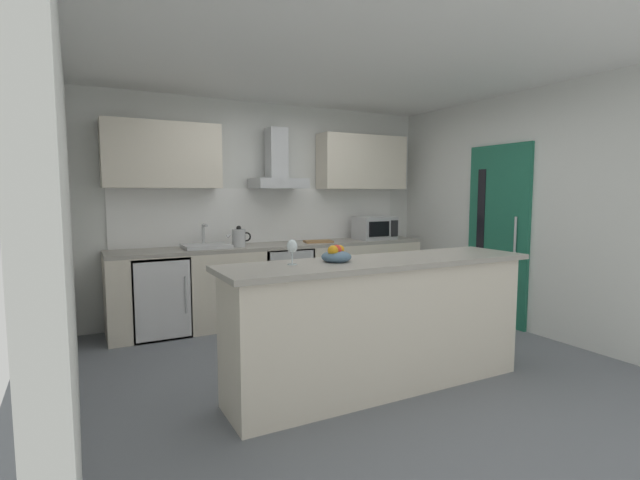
{
  "coord_description": "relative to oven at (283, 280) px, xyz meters",
  "views": [
    {
      "loc": [
        -2.14,
        -3.6,
        1.51
      ],
      "look_at": [
        -0.03,
        0.42,
        1.05
      ],
      "focal_mm": 26.32,
      "sensor_mm": 36.0,
      "label": 1
    }
  ],
  "objects": [
    {
      "name": "ground",
      "position": [
        -0.04,
        -1.53,
        -0.47
      ],
      "size": [
        5.34,
        4.75,
        0.02
      ],
      "primitive_type": "cube",
      "color": "slate"
    },
    {
      "name": "ceiling",
      "position": [
        -0.04,
        -1.53,
        2.15
      ],
      "size": [
        5.34,
        4.75,
        0.02
      ],
      "primitive_type": "cube",
      "color": "white"
    },
    {
      "name": "wall_back",
      "position": [
        -0.04,
        0.41,
        0.84
      ],
      "size": [
        5.34,
        0.12,
        2.6
      ],
      "primitive_type": "cube",
      "color": "silver",
      "rests_on": "ground"
    },
    {
      "name": "wall_left",
      "position": [
        -2.27,
        -1.53,
        0.84
      ],
      "size": [
        0.12,
        4.75,
        2.6
      ],
      "primitive_type": "cube",
      "color": "silver",
      "rests_on": "ground"
    },
    {
      "name": "wall_right",
      "position": [
        2.19,
        -1.53,
        0.84
      ],
      "size": [
        0.12,
        4.75,
        2.6
      ],
      "primitive_type": "cube",
      "color": "silver",
      "rests_on": "ground"
    },
    {
      "name": "backsplash_tile",
      "position": [
        -0.04,
        0.33,
        0.77
      ],
      "size": [
        3.69,
        0.02,
        0.66
      ],
      "primitive_type": "cube",
      "color": "white"
    },
    {
      "name": "counter_back",
      "position": [
        -0.04,
        0.03,
        -0.01
      ],
      "size": [
        3.82,
        0.6,
        0.9
      ],
      "color": "beige",
      "rests_on": "ground"
    },
    {
      "name": "counter_island",
      "position": [
        -0.14,
        -2.23,
        0.05
      ],
      "size": [
        2.5,
        0.64,
        1.01
      ],
      "color": "beige",
      "rests_on": "ground"
    },
    {
      "name": "upper_cabinets",
      "position": [
        -0.04,
        0.18,
        1.45
      ],
      "size": [
        3.77,
        0.32,
        0.7
      ],
      "color": "beige"
    },
    {
      "name": "side_door",
      "position": [
        2.11,
        -1.33,
        0.57
      ],
      "size": [
        0.08,
        0.85,
        2.05
      ],
      "color": "#1E664C",
      "rests_on": "ground"
    },
    {
      "name": "oven",
      "position": [
        0.0,
        0.0,
        0.0
      ],
      "size": [
        0.6,
        0.62,
        0.8
      ],
      "color": "slate",
      "rests_on": "ground"
    },
    {
      "name": "refrigerator",
      "position": [
        -1.43,
        -0.0,
        -0.03
      ],
      "size": [
        0.58,
        0.6,
        0.85
      ],
      "color": "white",
      "rests_on": "ground"
    },
    {
      "name": "microwave",
      "position": [
        1.31,
        -0.03,
        0.59
      ],
      "size": [
        0.5,
        0.38,
        0.3
      ],
      "color": "#B7BABC",
      "rests_on": "counter_back"
    },
    {
      "name": "sink",
      "position": [
        -0.91,
        0.01,
        0.47
      ],
      "size": [
        0.5,
        0.4,
        0.26
      ],
      "color": "silver",
      "rests_on": "counter_back"
    },
    {
      "name": "kettle",
      "position": [
        -0.54,
        -0.03,
        0.55
      ],
      "size": [
        0.29,
        0.15,
        0.24
      ],
      "color": "#B7BABC",
      "rests_on": "counter_back"
    },
    {
      "name": "range_hood",
      "position": [
        0.0,
        0.13,
        1.33
      ],
      "size": [
        0.62,
        0.45,
        0.72
      ],
      "color": "#B7BABC"
    },
    {
      "name": "wine_glass",
      "position": [
        -0.85,
        -2.16,
        0.67
      ],
      "size": [
        0.08,
        0.08,
        0.18
      ],
      "color": "silver",
      "rests_on": "counter_island"
    },
    {
      "name": "fruit_bowl",
      "position": [
        -0.5,
        -2.17,
        0.59
      ],
      "size": [
        0.22,
        0.22,
        0.13
      ],
      "color": "slate",
      "rests_on": "counter_island"
    },
    {
      "name": "chopping_board",
      "position": [
        0.47,
        -0.02,
        0.45
      ],
      "size": [
        0.38,
        0.29,
        0.02
      ],
      "primitive_type": "cube",
      "rotation": [
        0.0,
        0.0,
        -0.22
      ],
      "color": "#9E7247",
      "rests_on": "counter_back"
    }
  ]
}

